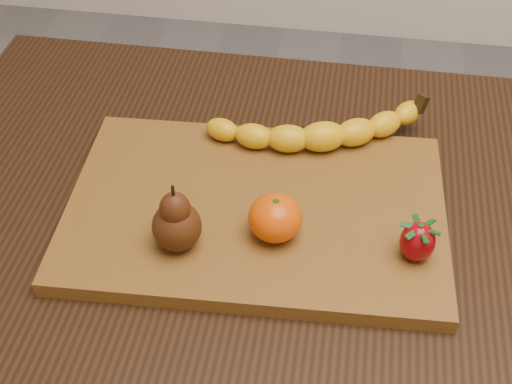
% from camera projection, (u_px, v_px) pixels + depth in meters
% --- Properties ---
extents(table, '(1.00, 0.70, 0.76)m').
position_uv_depth(table, '(287.00, 270.00, 0.93)').
color(table, black).
rests_on(table, ground).
extents(cutting_board, '(0.46, 0.32, 0.02)m').
position_uv_depth(cutting_board, '(256.00, 210.00, 0.86)').
color(cutting_board, brown).
rests_on(cutting_board, table).
extents(banana, '(0.26, 0.14, 0.04)m').
position_uv_depth(banana, '(323.00, 137.00, 0.91)').
color(banana, '#EEB40B').
rests_on(banana, cutting_board).
extents(pear, '(0.07, 0.07, 0.09)m').
position_uv_depth(pear, '(176.00, 216.00, 0.78)').
color(pear, '#421E0A').
rests_on(pear, cutting_board).
extents(mandarin, '(0.06, 0.06, 0.05)m').
position_uv_depth(mandarin, '(275.00, 218.00, 0.80)').
color(mandarin, '#D94702').
rests_on(mandarin, cutting_board).
extents(strawberry, '(0.05, 0.05, 0.05)m').
position_uv_depth(strawberry, '(418.00, 241.00, 0.77)').
color(strawberry, '#8A030A').
rests_on(strawberry, cutting_board).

